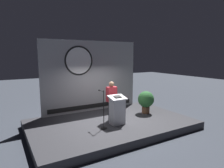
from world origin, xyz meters
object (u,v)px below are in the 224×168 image
(podium, at_px, (117,110))
(microphone_stand, at_px, (103,115))
(speaker_person, at_px, (112,101))
(potted_plant, at_px, (146,100))

(podium, bearing_deg, microphone_stand, -171.42)
(podium, distance_m, speaker_person, 0.55)
(potted_plant, bearing_deg, speaker_person, -176.75)
(podium, xyz_separation_m, speaker_person, (0.03, 0.48, 0.27))
(podium, xyz_separation_m, microphone_stand, (-0.67, -0.10, -0.06))
(microphone_stand, height_order, potted_plant, microphone_stand)
(podium, xyz_separation_m, potted_plant, (1.92, 0.59, 0.05))
(microphone_stand, bearing_deg, podium, 8.58)
(microphone_stand, xyz_separation_m, potted_plant, (2.59, 0.69, 0.11))
(microphone_stand, bearing_deg, speaker_person, 39.94)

